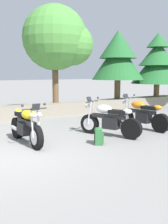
{
  "coord_description": "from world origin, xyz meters",
  "views": [
    {
      "loc": [
        -1.87,
        -6.23,
        1.95
      ],
      "look_at": [
        2.98,
        1.2,
        0.65
      ],
      "focal_mm": 43.75,
      "sensor_mm": 36.0,
      "label": 1
    }
  ],
  "objects_px": {
    "motorcycle_yellow_near_left": "(26,126)",
    "motorcycle_orange_far_right": "(142,115)",
    "rider_backpack": "(99,136)",
    "pine_tree_far_right": "(158,62)",
    "motorcycle_white_centre": "(109,120)",
    "leafy_tree_mid_left": "(59,39)",
    "pine_tree_mid_right": "(118,56)"
  },
  "relations": [
    {
      "from": "pine_tree_mid_right",
      "to": "pine_tree_far_right",
      "type": "height_order",
      "value": "pine_tree_far_right"
    },
    {
      "from": "motorcycle_white_centre",
      "to": "rider_backpack",
      "type": "xyz_separation_m",
      "value": [
        -0.85,
        -0.64,
        -0.24
      ]
    },
    {
      "from": "leafy_tree_mid_left",
      "to": "pine_tree_mid_right",
      "type": "relative_size",
      "value": 1.23
    },
    {
      "from": "motorcycle_yellow_near_left",
      "to": "motorcycle_white_centre",
      "type": "bearing_deg",
      "value": -12.57
    },
    {
      "from": "motorcycle_white_centre",
      "to": "pine_tree_mid_right",
      "type": "bearing_deg",
      "value": 47.78
    },
    {
      "from": "motorcycle_yellow_near_left",
      "to": "motorcycle_orange_far_right",
      "type": "relative_size",
      "value": 1.0
    },
    {
      "from": "motorcycle_orange_far_right",
      "to": "pine_tree_far_right",
      "type": "distance_m",
      "value": 7.16
    },
    {
      "from": "motorcycle_orange_far_right",
      "to": "rider_backpack",
      "type": "bearing_deg",
      "value": -161.24
    },
    {
      "from": "motorcycle_orange_far_right",
      "to": "pine_tree_mid_right",
      "type": "height_order",
      "value": "pine_tree_mid_right"
    },
    {
      "from": "motorcycle_yellow_near_left",
      "to": "pine_tree_mid_right",
      "type": "bearing_deg",
      "value": 31.97
    },
    {
      "from": "rider_backpack",
      "to": "leafy_tree_mid_left",
      "type": "height_order",
      "value": "leafy_tree_mid_left"
    },
    {
      "from": "leafy_tree_mid_left",
      "to": "pine_tree_far_right",
      "type": "relative_size",
      "value": 1.22
    },
    {
      "from": "motorcycle_white_centre",
      "to": "pine_tree_mid_right",
      "type": "height_order",
      "value": "pine_tree_mid_right"
    },
    {
      "from": "rider_backpack",
      "to": "pine_tree_far_right",
      "type": "height_order",
      "value": "pine_tree_far_right"
    },
    {
      "from": "motorcycle_white_centre",
      "to": "pine_tree_far_right",
      "type": "xyz_separation_m",
      "value": [
        6.99,
        4.44,
        2.03
      ]
    },
    {
      "from": "motorcycle_yellow_near_left",
      "to": "motorcycle_orange_far_right",
      "type": "distance_m",
      "value": 4.06
    },
    {
      "from": "rider_backpack",
      "to": "pine_tree_far_right",
      "type": "bearing_deg",
      "value": 32.95
    },
    {
      "from": "motorcycle_white_centre",
      "to": "leafy_tree_mid_left",
      "type": "xyz_separation_m",
      "value": [
        0.8,
        4.73,
        2.93
      ]
    },
    {
      "from": "motorcycle_orange_far_right",
      "to": "pine_tree_mid_right",
      "type": "bearing_deg",
      "value": 59.07
    },
    {
      "from": "motorcycle_yellow_near_left",
      "to": "rider_backpack",
      "type": "distance_m",
      "value": 2.01
    },
    {
      "from": "rider_backpack",
      "to": "motorcycle_white_centre",
      "type": "bearing_deg",
      "value": 36.97
    },
    {
      "from": "motorcycle_white_centre",
      "to": "leafy_tree_mid_left",
      "type": "bearing_deg",
      "value": 80.36
    },
    {
      "from": "rider_backpack",
      "to": "pine_tree_mid_right",
      "type": "distance_m",
      "value": 7.93
    },
    {
      "from": "pine_tree_far_right",
      "to": "motorcycle_white_centre",
      "type": "bearing_deg",
      "value": -147.57
    },
    {
      "from": "motorcycle_orange_far_right",
      "to": "motorcycle_yellow_near_left",
      "type": "bearing_deg",
      "value": 174.95
    },
    {
      "from": "pine_tree_mid_right",
      "to": "motorcycle_yellow_near_left",
      "type": "bearing_deg",
      "value": -148.03
    },
    {
      "from": "motorcycle_white_centre",
      "to": "rider_backpack",
      "type": "bearing_deg",
      "value": -143.03
    },
    {
      "from": "motorcycle_white_centre",
      "to": "leafy_tree_mid_left",
      "type": "distance_m",
      "value": 5.62
    },
    {
      "from": "rider_backpack",
      "to": "pine_tree_far_right",
      "type": "distance_m",
      "value": 9.61
    },
    {
      "from": "motorcycle_orange_far_right",
      "to": "pine_tree_mid_right",
      "type": "distance_m",
      "value": 5.84
    },
    {
      "from": "motorcycle_yellow_near_left",
      "to": "leafy_tree_mid_left",
      "type": "height_order",
      "value": "leafy_tree_mid_left"
    },
    {
      "from": "rider_backpack",
      "to": "pine_tree_mid_right",
      "type": "xyz_separation_m",
      "value": [
        5.2,
        5.43,
        2.54
      ]
    }
  ]
}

